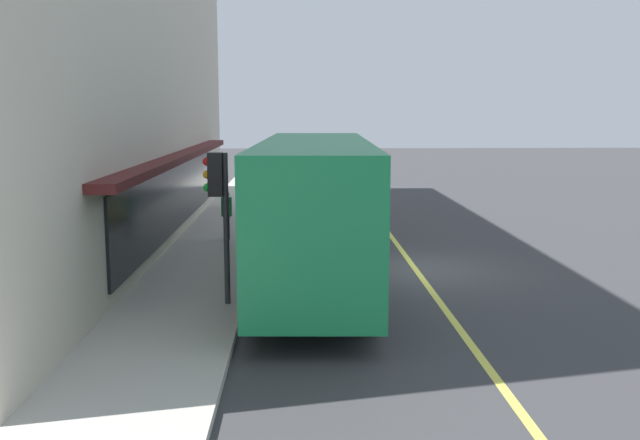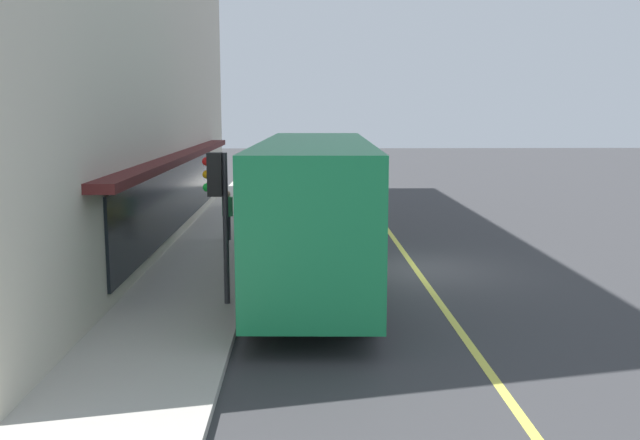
{
  "view_description": "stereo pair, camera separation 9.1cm",
  "coord_description": "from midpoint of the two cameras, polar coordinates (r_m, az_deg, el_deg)",
  "views": [
    {
      "loc": [
        -18.41,
        3.13,
        4.23
      ],
      "look_at": [
        -1.62,
        2.61,
        1.6
      ],
      "focal_mm": 39.72,
      "sensor_mm": 36.0,
      "label": 1
    },
    {
      "loc": [
        -18.42,
        3.04,
        4.23
      ],
      "look_at": [
        -1.62,
        2.61,
        1.6
      ],
      "focal_mm": 39.72,
      "sensor_mm": 36.0,
      "label": 2
    }
  ],
  "objects": [
    {
      "name": "bus",
      "position": [
        16.98,
        -0.22,
        1.3
      ],
      "size": [
        11.2,
        2.88,
        3.5
      ],
      "color": "#197F47",
      "rests_on": "ground"
    },
    {
      "name": "lane_centre_stripe",
      "position": [
        19.14,
        7.86,
        -3.94
      ],
      "size": [
        36.0,
        0.16,
        0.01
      ],
      "primitive_type": "cube",
      "color": "#D8D14C",
      "rests_on": "ground"
    },
    {
      "name": "sidewalk",
      "position": [
        19.05,
        -9.22,
        -3.82
      ],
      "size": [
        80.0,
        2.72,
        0.15
      ],
      "primitive_type": "cube",
      "color": "#B2ADA3",
      "rests_on": "ground"
    },
    {
      "name": "traffic_light",
      "position": [
        14.84,
        -8.09,
        2.25
      ],
      "size": [
        0.3,
        0.52,
        3.2
      ],
      "color": "#2D2D33",
      "rests_on": "sidewalk"
    },
    {
      "name": "car_yellow",
      "position": [
        25.86,
        -1.75,
        1.14
      ],
      "size": [
        4.39,
        2.05,
        1.52
      ],
      "color": "yellow",
      "rests_on": "ground"
    },
    {
      "name": "ground",
      "position": [
        19.14,
        7.86,
        -3.95
      ],
      "size": [
        120.0,
        120.0,
        0.0
      ],
      "primitive_type": "plane",
      "color": "#38383A"
    },
    {
      "name": "pedestrian_mid_block",
      "position": [
        22.47,
        -7.35,
        0.76
      ],
      "size": [
        0.34,
        0.34,
        1.56
      ],
      "color": "black",
      "rests_on": "sidewalk"
    }
  ]
}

